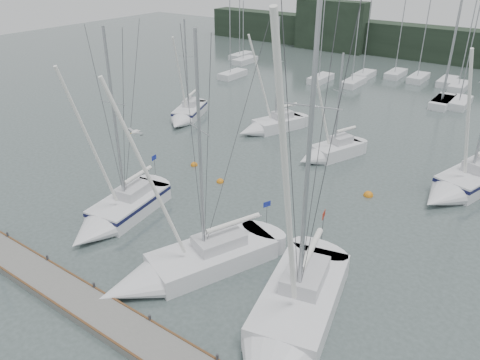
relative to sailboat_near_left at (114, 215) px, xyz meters
The scene contains 16 objects.
ground 6.63m from the sailboat_near_left, 10.21° to the right, with size 160.00×160.00×0.00m, color #414F4D.
dock 8.97m from the sailboat_near_left, 43.49° to the right, with size 24.00×2.00×0.40m, color slate.
far_treeline 61.21m from the sailboat_near_left, 83.90° to the left, with size 90.00×4.00×5.00m, color black.
far_building_left 60.45m from the sailboat_near_left, 102.92° to the left, with size 12.00×3.00×8.00m, color black.
mast_forest 43.78m from the sailboat_near_left, 77.82° to the left, with size 56.76×23.17×14.78m.
sailboat_near_left is the anchor object (origin of this frame).
sailboat_near_center 7.24m from the sailboat_near_left, 14.20° to the right, with size 6.49×10.28×13.92m.
sailboat_near_right 14.32m from the sailboat_near_left, ahead, with size 5.54×10.88×17.86m.
sailboat_mid_a 19.97m from the sailboat_near_left, 118.32° to the left, with size 4.73×7.37×10.55m.
sailboat_mid_b 19.72m from the sailboat_near_left, 92.81° to the left, with size 4.67×7.18×11.22m.
sailboat_mid_c 18.37m from the sailboat_near_left, 69.16° to the left, with size 4.24×6.50×9.36m.
sailboat_mid_d 24.36m from the sailboat_near_left, 45.38° to the left, with size 5.26×9.56×12.94m.
buoy_a 8.79m from the sailboat_near_left, 77.19° to the left, with size 0.58×0.58×0.58m, color orange.
buoy_b 17.66m from the sailboat_near_left, 47.62° to the left, with size 0.70×0.70×0.70m, color orange.
buoy_c 9.84m from the sailboat_near_left, 99.53° to the left, with size 0.58×0.58×0.58m, color orange.
seagull 10.26m from the sailboat_near_left, 24.45° to the right, with size 0.99×0.45×0.19m.
Camera 1 is at (15.07, -15.04, 16.07)m, focal length 35.00 mm.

